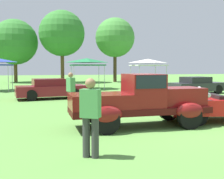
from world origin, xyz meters
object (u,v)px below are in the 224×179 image
show_car_burgundy (51,89)px  canopy_tent_right_field (148,62)px  feature_pickup_truck (140,100)px  spectator_between_cars (71,90)px  canopy_tent_center_field (87,61)px  spectator_near_truck (91,115)px  show_car_charcoal (197,85)px

show_car_burgundy → canopy_tent_right_field: bearing=40.3°
feature_pickup_truck → canopy_tent_right_field: size_ratio=1.55×
feature_pickup_truck → spectator_between_cars: feature_pickup_truck is taller
spectator_between_cars → canopy_tent_right_field: canopy_tent_right_field is taller
show_car_burgundy → canopy_tent_center_field: 7.93m
spectator_between_cars → spectator_near_truck: bearing=-91.0°
spectator_near_truck → show_car_burgundy: bearing=93.5°
feature_pickup_truck → canopy_tent_center_field: (0.52, 15.68, 1.55)m
show_car_charcoal → feature_pickup_truck: bearing=-128.9°
feature_pickup_truck → spectator_between_cars: size_ratio=2.70×
spectator_between_cars → canopy_tent_center_field: (2.44, 12.05, 1.51)m
show_car_charcoal → canopy_tent_right_field: canopy_tent_right_field is taller
show_car_burgundy → show_car_charcoal: (10.41, 0.87, -0.00)m
feature_pickup_truck → canopy_tent_right_field: bearing=68.4°
spectator_near_truck → spectator_between_cars: size_ratio=1.00×
canopy_tent_center_field → canopy_tent_right_field: same height
canopy_tent_center_field → canopy_tent_right_field: size_ratio=0.97×
show_car_charcoal → spectator_near_truck: (-9.72, -12.18, 0.31)m
show_car_burgundy → spectator_near_truck: size_ratio=2.59×
feature_pickup_truck → canopy_tent_right_field: (6.53, 16.51, 1.55)m
show_car_charcoal → spectator_near_truck: 15.59m
spectator_between_cars → canopy_tent_center_field: canopy_tent_center_field is taller
canopy_tent_center_field → canopy_tent_right_field: 6.07m
show_car_burgundy → spectator_between_cars: spectator_between_cars is taller
spectator_near_truck → canopy_tent_center_field: 18.56m
show_car_burgundy → feature_pickup_truck: bearing=-72.6°
spectator_between_cars → canopy_tent_right_field: bearing=56.7°
canopy_tent_center_field → show_car_burgundy: bearing=-114.7°
show_car_charcoal → spectator_near_truck: bearing=-128.6°
show_car_burgundy → spectator_between_cars: bearing=-81.1°
show_car_charcoal → spectator_between_cars: (-9.62, -5.91, 0.31)m
feature_pickup_truck → canopy_tent_right_field: canopy_tent_right_field is taller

